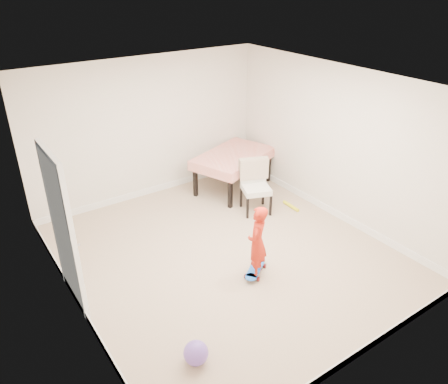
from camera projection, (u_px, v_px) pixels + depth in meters
ground at (226, 253)px, 6.71m from camera, size 5.00×5.00×0.00m
ceiling at (226, 86)px, 5.53m from camera, size 4.50×5.00×0.04m
wall_back at (148, 129)px, 7.93m from camera, size 4.50×0.04×2.60m
wall_front at (370, 266)px, 4.30m from camera, size 4.50×0.04×2.60m
wall_left at (66, 224)px, 4.99m from camera, size 0.04×5.00×2.60m
wall_right at (336, 145)px, 7.24m from camera, size 0.04×5.00×2.60m
door at (63, 233)px, 5.34m from camera, size 0.11×0.94×2.11m
baseboard_back at (153, 190)px, 8.51m from camera, size 4.50×0.02×0.12m
baseboard_front at (353, 356)px, 4.86m from camera, size 4.50×0.02×0.12m
baseboard_left at (82, 308)px, 5.55m from camera, size 0.02×5.00×0.12m
baseboard_right at (329, 209)px, 7.81m from camera, size 0.02×5.00×0.12m
dining_table at (233, 171)px, 8.54m from camera, size 1.81×1.47×0.73m
dining_chair at (256, 187)px, 7.67m from camera, size 0.70×0.75×0.95m
skateboard at (255, 270)px, 6.27m from camera, size 0.61×0.52×0.09m
child at (257, 244)px, 5.97m from camera, size 0.47×0.45×1.08m
balloon at (196, 353)px, 4.80m from camera, size 0.28×0.28×0.28m
foam_toy at (291, 206)px, 7.98m from camera, size 0.08×0.40×0.06m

